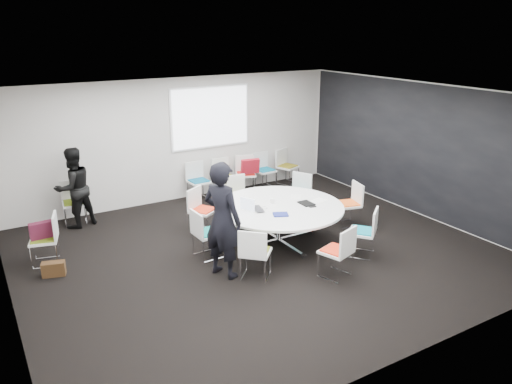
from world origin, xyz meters
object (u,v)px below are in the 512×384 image
chair_back_b (225,184)px  chair_back_a (199,188)px  chair_back_e (287,173)px  chair_ring_e (207,242)px  chair_ring_g (336,261)px  brown_bag (54,269)px  person_back (74,188)px  chair_ring_h (362,241)px  chair_person_back (75,211)px  chair_back_d (264,177)px  chair_spare_left (46,249)px  cup (272,201)px  maroon_bag (42,230)px  chair_ring_a (348,212)px  laptop (261,209)px  chair_ring_c (239,205)px  chair_back_c (246,181)px  conference_table (279,214)px  chair_ring_d (203,219)px  chair_ring_f (255,262)px  chair_ring_b (297,202)px  person_main (222,220)px

chair_back_b → chair_back_a: bearing=-3.7°
chair_back_e → chair_ring_e: bearing=18.3°
chair_ring_g → chair_back_a: bearing=75.9°
brown_bag → person_back: bearing=68.0°
chair_back_a → chair_back_b: bearing=175.9°
chair_ring_h → chair_person_back: 5.79m
chair_person_back → chair_back_d: bearing=-172.4°
chair_ring_g → chair_spare_left: same height
chair_ring_e → chair_back_e: (3.63, 2.86, 0.00)m
chair_ring_e → cup: size_ratio=9.78×
chair_back_b → maroon_bag: (-4.30, -1.67, 0.34)m
chair_ring_a → laptop: (-2.08, -0.00, 0.47)m
chair_ring_g → chair_back_b: size_ratio=1.00×
chair_ring_a → chair_ring_e: bearing=102.2°
chair_ring_c → chair_ring_g: (0.06, -3.14, 0.00)m
chair_back_c → maroon_bag: size_ratio=2.20×
person_back → conference_table: bearing=119.4°
conference_table → cup: bearing=98.6°
chair_ring_c → chair_ring_d: same height
chair_ring_f → cup: 1.65m
chair_person_back → person_back: (-0.00, -0.17, 0.54)m
chair_ring_g → laptop: bearing=87.3°
maroon_bag → chair_ring_b: bearing=-3.0°
chair_ring_d → chair_spare_left: (-2.89, 0.12, 0.00)m
chair_ring_c → laptop: chair_ring_c is taller
chair_ring_c → chair_back_d: (1.54, 1.44, 0.00)m
chair_ring_d → chair_ring_a: bearing=125.0°
conference_table → chair_ring_d: size_ratio=2.71×
brown_bag → chair_back_c: bearing=24.1°
conference_table → chair_ring_a: bearing=0.1°
chair_back_a → brown_bag: bearing=28.4°
chair_ring_c → chair_back_e: size_ratio=1.00×
chair_ring_d → chair_spare_left: bearing=-33.8°
chair_ring_h → person_main: (-2.44, 0.61, 0.68)m
chair_back_c → cup: chair_back_c is taller
chair_back_a → chair_ring_a: bearing=120.3°
person_back → chair_ring_e: bearing=103.3°
chair_back_c → person_back: 4.08m
chair_ring_b → chair_ring_c: bearing=40.2°
conference_table → chair_back_c: bearing=71.7°
conference_table → chair_back_a: bearing=95.2°
conference_table → laptop: laptop is taller
chair_ring_h → brown_bag: (-4.84, 1.99, -0.16)m
conference_table → brown_bag: conference_table is taller
chair_ring_f → person_main: size_ratio=0.46×
person_main → person_back: bearing=1.4°
chair_ring_f → chair_back_b: size_ratio=1.00×
chair_ring_f → chair_back_d: 4.74m
chair_ring_a → chair_ring_c: 2.28m
chair_back_e → person_main: 5.19m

